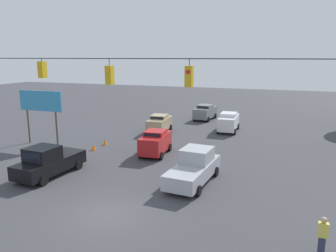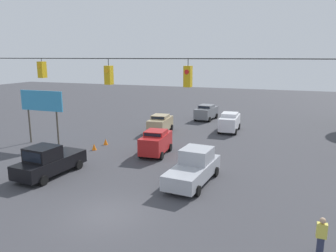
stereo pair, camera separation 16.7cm
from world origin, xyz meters
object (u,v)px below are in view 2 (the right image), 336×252
at_px(pickup_truck_black_parked_shoulder, 49,161).
at_px(pickup_truck_silver_crossing_near, 194,168).
at_px(pedestrian, 321,237).
at_px(overhead_signal_span, 111,111).
at_px(traffic_cone_second, 65,161).
at_px(sedan_white_oncoming_deep, 230,122).
at_px(traffic_cone_fourth, 94,147).
at_px(traffic_cone_nearest, 46,168).
at_px(traffic_cone_third, 80,153).
at_px(traffic_cone_fifth, 106,142).
at_px(sedan_grey_withflow_deep, 206,112).
at_px(sedan_red_withflow_mid, 156,142).
at_px(sedan_tan_withflow_far, 160,123).

relative_size(pickup_truck_black_parked_shoulder, pickup_truck_silver_crossing_near, 0.94).
height_order(pickup_truck_black_parked_shoulder, pedestrian, pickup_truck_black_parked_shoulder).
xyz_separation_m(overhead_signal_span, traffic_cone_second, (7.15, -5.21, -4.99)).
height_order(sedan_white_oncoming_deep, traffic_cone_fourth, sedan_white_oncoming_deep).
xyz_separation_m(overhead_signal_span, pedestrian, (-9.84, 0.64, -4.44)).
bearing_deg(overhead_signal_span, traffic_cone_second, -36.10).
xyz_separation_m(overhead_signal_span, traffic_cone_nearest, (7.29, -3.34, -4.99)).
height_order(pickup_truck_black_parked_shoulder, sedan_white_oncoming_deep, pickup_truck_black_parked_shoulder).
bearing_deg(traffic_cone_third, overhead_signal_span, 134.85).
bearing_deg(pickup_truck_silver_crossing_near, traffic_cone_fourth, -21.98).
bearing_deg(traffic_cone_fifth, sedan_grey_withflow_deep, -110.51).
bearing_deg(sedan_red_withflow_mid, traffic_cone_fourth, 7.14).
xyz_separation_m(sedan_tan_withflow_far, traffic_cone_fifth, (2.84, 6.36, -0.71)).
relative_size(traffic_cone_fourth, traffic_cone_fifth, 1.00).
bearing_deg(traffic_cone_second, pickup_truck_silver_crossing_near, 179.83).
bearing_deg(pedestrian, sedan_red_withflow_mid, -42.36).
relative_size(pickup_truck_silver_crossing_near, traffic_cone_third, 10.22).
relative_size(sedan_red_withflow_mid, pedestrian, 2.46).
height_order(pickup_truck_black_parked_shoulder, traffic_cone_fourth, pickup_truck_black_parked_shoulder).
relative_size(overhead_signal_span, pickup_truck_silver_crossing_near, 4.13).
xyz_separation_m(pickup_truck_black_parked_shoulder, sedan_tan_withflow_far, (-2.27, -14.55, 0.01)).
height_order(overhead_signal_span, pickup_truck_black_parked_shoulder, overhead_signal_span).
distance_m(traffic_cone_nearest, pedestrian, 17.59).
xyz_separation_m(sedan_white_oncoming_deep, sedan_tan_withflow_far, (6.77, 3.08, -0.07)).
distance_m(overhead_signal_span, traffic_cone_fourth, 12.77).
bearing_deg(traffic_cone_fifth, sedan_tan_withflow_far, -114.03).
xyz_separation_m(sedan_grey_withflow_deep, sedan_red_withflow_mid, (0.17, 16.26, 0.06)).
distance_m(sedan_grey_withflow_deep, traffic_cone_fifth, 16.13).
distance_m(sedan_tan_withflow_far, traffic_cone_fourth, 8.73).
xyz_separation_m(pickup_truck_black_parked_shoulder, traffic_cone_third, (0.61, -4.38, -0.70)).
distance_m(pickup_truck_silver_crossing_near, sedan_red_withflow_mid, 6.62).
bearing_deg(sedan_red_withflow_mid, traffic_cone_second, 41.30).
height_order(pickup_truck_black_parked_shoulder, sedan_red_withflow_mid, pickup_truck_black_parked_shoulder).
distance_m(sedan_grey_withflow_deep, sedan_red_withflow_mid, 16.26).
bearing_deg(traffic_cone_third, traffic_cone_second, 93.46).
height_order(overhead_signal_span, sedan_tan_withflow_far, overhead_signal_span).
distance_m(sedan_grey_withflow_deep, pedestrian, 29.18).
xyz_separation_m(pickup_truck_black_parked_shoulder, pickup_truck_silver_crossing_near, (-9.51, -2.25, 0.00)).
xyz_separation_m(sedan_red_withflow_mid, pedestrian, (-11.60, 10.58, -0.23)).
distance_m(sedan_red_withflow_mid, traffic_cone_nearest, 8.64).
bearing_deg(sedan_red_withflow_mid, overhead_signal_span, 100.06).
bearing_deg(traffic_cone_fifth, overhead_signal_span, 123.07).
distance_m(traffic_cone_second, traffic_cone_third, 2.11).
bearing_deg(sedan_grey_withflow_deep, traffic_cone_second, 75.18).
bearing_deg(traffic_cone_third, pedestrian, 155.08).
distance_m(pickup_truck_black_parked_shoulder, sedan_tan_withflow_far, 14.73).
height_order(sedan_grey_withflow_deep, sedan_tan_withflow_far, sedan_grey_withflow_deep).
bearing_deg(traffic_cone_third, traffic_cone_fifth, -90.57).
bearing_deg(traffic_cone_second, sedan_grey_withflow_deep, -104.82).
distance_m(sedan_white_oncoming_deep, traffic_cone_second, 18.07).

